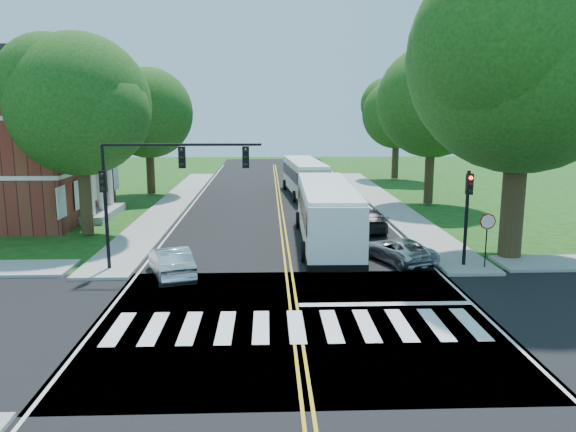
{
  "coord_description": "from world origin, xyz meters",
  "views": [
    {
      "loc": [
        -0.95,
        -18.53,
        7.25
      ],
      "look_at": [
        -0.0,
        7.09,
        2.4
      ],
      "focal_mm": 35.0,
      "sensor_mm": 36.0,
      "label": 1
    }
  ],
  "objects_px": {
    "signal_nw": "(157,176)",
    "bus_lead": "(326,213)",
    "signal_ne": "(467,205)",
    "dark_sedan": "(369,220)",
    "bus_follow": "(304,177)",
    "suv": "(398,250)",
    "hatchback": "(171,262)"
  },
  "relations": [
    {
      "from": "suv",
      "to": "bus_follow",
      "type": "bearing_deg",
      "value": -103.46
    },
    {
      "from": "signal_nw",
      "to": "dark_sedan",
      "type": "xyz_separation_m",
      "value": [
        11.06,
        8.31,
        -3.71
      ]
    },
    {
      "from": "signal_nw",
      "to": "bus_lead",
      "type": "distance_m",
      "value": 9.96
    },
    {
      "from": "signal_nw",
      "to": "bus_lead",
      "type": "height_order",
      "value": "signal_nw"
    },
    {
      "from": "signal_nw",
      "to": "bus_follow",
      "type": "height_order",
      "value": "signal_nw"
    },
    {
      "from": "signal_nw",
      "to": "signal_ne",
      "type": "height_order",
      "value": "signal_nw"
    },
    {
      "from": "signal_ne",
      "to": "hatchback",
      "type": "distance_m",
      "value": 13.61
    },
    {
      "from": "signal_nw",
      "to": "bus_follow",
      "type": "xyz_separation_m",
      "value": [
        8.08,
        22.79,
        -2.78
      ]
    },
    {
      "from": "bus_lead",
      "to": "bus_follow",
      "type": "height_order",
      "value": "bus_lead"
    },
    {
      "from": "signal_nw",
      "to": "bus_lead",
      "type": "relative_size",
      "value": 0.57
    },
    {
      "from": "signal_ne",
      "to": "dark_sedan",
      "type": "distance_m",
      "value": 9.12
    },
    {
      "from": "signal_ne",
      "to": "suv",
      "type": "height_order",
      "value": "signal_ne"
    },
    {
      "from": "signal_nw",
      "to": "suv",
      "type": "distance_m",
      "value": 11.88
    },
    {
      "from": "hatchback",
      "to": "bus_lead",
      "type": "bearing_deg",
      "value": -158.94
    },
    {
      "from": "signal_nw",
      "to": "signal_ne",
      "type": "relative_size",
      "value": 1.62
    },
    {
      "from": "signal_nw",
      "to": "suv",
      "type": "bearing_deg",
      "value": 5.73
    },
    {
      "from": "signal_ne",
      "to": "bus_follow",
      "type": "xyz_separation_m",
      "value": [
        -5.98,
        22.78,
        -1.36
      ]
    },
    {
      "from": "suv",
      "to": "dark_sedan",
      "type": "height_order",
      "value": "dark_sedan"
    },
    {
      "from": "suv",
      "to": "dark_sedan",
      "type": "bearing_deg",
      "value": -110.49
    },
    {
      "from": "hatchback",
      "to": "bus_follow",
      "type": "bearing_deg",
      "value": -125.94
    },
    {
      "from": "bus_follow",
      "to": "suv",
      "type": "distance_m",
      "value": 21.91
    },
    {
      "from": "signal_ne",
      "to": "bus_follow",
      "type": "bearing_deg",
      "value": 104.7
    },
    {
      "from": "signal_ne",
      "to": "hatchback",
      "type": "height_order",
      "value": "signal_ne"
    },
    {
      "from": "bus_lead",
      "to": "bus_follow",
      "type": "distance_m",
      "value": 17.68
    },
    {
      "from": "signal_nw",
      "to": "suv",
      "type": "height_order",
      "value": "signal_nw"
    },
    {
      "from": "signal_nw",
      "to": "signal_ne",
      "type": "distance_m",
      "value": 14.13
    },
    {
      "from": "signal_nw",
      "to": "hatchback",
      "type": "xyz_separation_m",
      "value": [
        0.68,
        -1.09,
        -3.67
      ]
    },
    {
      "from": "signal_ne",
      "to": "bus_follow",
      "type": "distance_m",
      "value": 23.59
    },
    {
      "from": "signal_ne",
      "to": "dark_sedan",
      "type": "xyz_separation_m",
      "value": [
        -3.0,
        8.3,
        -2.3
      ]
    },
    {
      "from": "signal_ne",
      "to": "bus_follow",
      "type": "relative_size",
      "value": 0.37
    },
    {
      "from": "suv",
      "to": "dark_sedan",
      "type": "relative_size",
      "value": 0.95
    },
    {
      "from": "bus_lead",
      "to": "bus_follow",
      "type": "xyz_separation_m",
      "value": [
        -0.05,
        17.68,
        -0.13
      ]
    }
  ]
}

